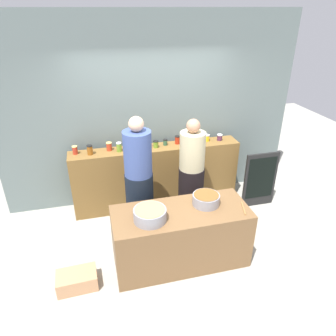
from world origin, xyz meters
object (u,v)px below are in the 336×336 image
Objects in this scene: bread_crate at (77,280)px; preserve_jar_10 at (207,138)px; cook_with_tongs at (139,186)px; wooden_spoon at (244,208)px; preserve_jar_0 at (75,150)px; preserve_jar_2 at (109,146)px; preserve_jar_9 at (197,139)px; preserve_jar_1 at (90,150)px; preserve_jar_8 at (177,140)px; preserve_jar_5 at (149,144)px; preserve_jar_11 at (220,137)px; preserve_jar_4 at (133,146)px; cook_in_cap at (191,178)px; preserve_jar_7 at (165,142)px; cooking_pot_left at (150,215)px; preserve_jar_3 at (119,147)px; preserve_jar_6 at (156,144)px; cooking_pot_center at (206,199)px; chalkboard_sign at (260,180)px.

preserve_jar_10 is at bearing 35.79° from bread_crate.
preserve_jar_10 is at bearing 31.59° from cook_with_tongs.
preserve_jar_0 is at bearing 141.29° from wooden_spoon.
preserve_jar_2 is 1.15× the size of preserve_jar_9.
preserve_jar_1 is 1.30× the size of preserve_jar_9.
preserve_jar_5 is at bearing -179.82° from preserve_jar_8.
preserve_jar_5 is 0.99× the size of preserve_jar_11.
preserve_jar_1 reaches higher than wooden_spoon.
cook_in_cap reaches higher than preserve_jar_4.
preserve_jar_7 is 0.70m from preserve_jar_10.
preserve_jar_5 is 0.26× the size of cooking_pot_left.
preserve_jar_8 is 0.08× the size of cook_in_cap.
preserve_jar_2 is 0.90m from cook_with_tongs.
preserve_jar_1 is 0.09× the size of cook_in_cap.
preserve_jar_3 is 1.18m from cook_in_cap.
preserve_jar_6 is 0.78m from cook_in_cap.
preserve_jar_2 is 0.33× the size of cooking_pot_left.
preserve_jar_6 reaches higher than preserve_jar_11.
preserve_jar_1 is at bearing 139.32° from wooden_spoon.
preserve_jar_9 is at bearing -5.05° from preserve_jar_8.
preserve_jar_3 reaches higher than preserve_jar_9.
preserve_jar_2 is at bearing 127.58° from cooking_pot_center.
preserve_jar_10 is at bearing 3.65° from preserve_jar_6.
preserve_jar_6 is 1.08× the size of preserve_jar_11.
preserve_jar_7 is at bearing 177.74° from preserve_jar_9.
preserve_jar_7 is at bearing 46.74° from bread_crate.
cook_in_cap reaches higher than preserve_jar_5.
wooden_spoon is at bearing -61.38° from preserve_jar_5.
preserve_jar_8 reaches higher than chalkboard_sign.
cooking_pot_center is at bearing -41.22° from preserve_jar_0.
preserve_jar_9 is 0.74m from cook_in_cap.
preserve_jar_8 reaches higher than preserve_jar_7.
preserve_jar_8 is 1.73m from cooking_pot_left.
preserve_jar_5 is (0.90, 0.07, -0.02)m from preserve_jar_1.
cooking_pot_center is 0.21× the size of cook_in_cap.
preserve_jar_3 reaches higher than preserve_jar_10.
cooking_pot_left is 0.75m from cook_with_tongs.
preserve_jar_10 is 0.39× the size of wooden_spoon.
cooking_pot_left is at bearing -89.93° from cook_with_tongs.
cook_with_tongs is at bearing -125.91° from preserve_jar_7.
preserve_jar_3 is at bearing 63.76° from bread_crate.
cook_with_tongs is at bearing -118.82° from preserve_jar_6.
preserve_jar_5 reaches higher than bread_crate.
cook_in_cap reaches higher than preserve_jar_1.
preserve_jar_2 is 0.61m from preserve_jar_5.
cook_with_tongs is at bearing 141.67° from cooking_pot_center.
preserve_jar_6 is (0.71, -0.07, -0.01)m from preserve_jar_2.
preserve_jar_5 reaches higher than cooking_pot_left.
preserve_jar_9 is 1.05× the size of preserve_jar_10.
preserve_jar_3 is (0.65, -0.07, 0.01)m from preserve_jar_0.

